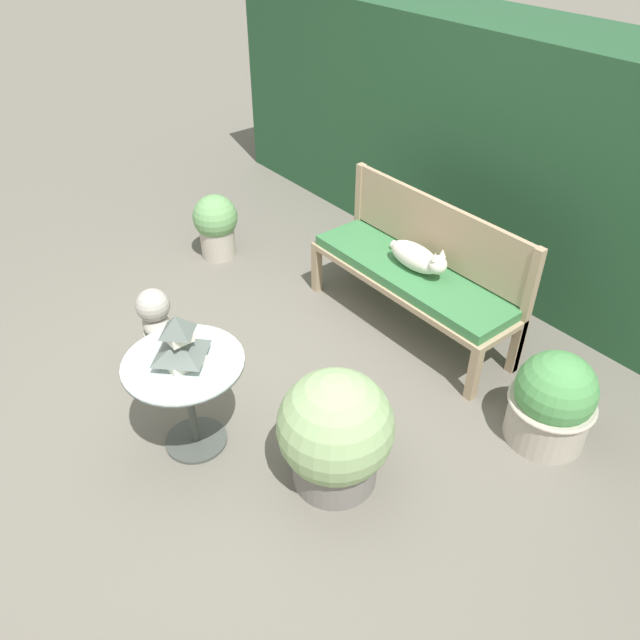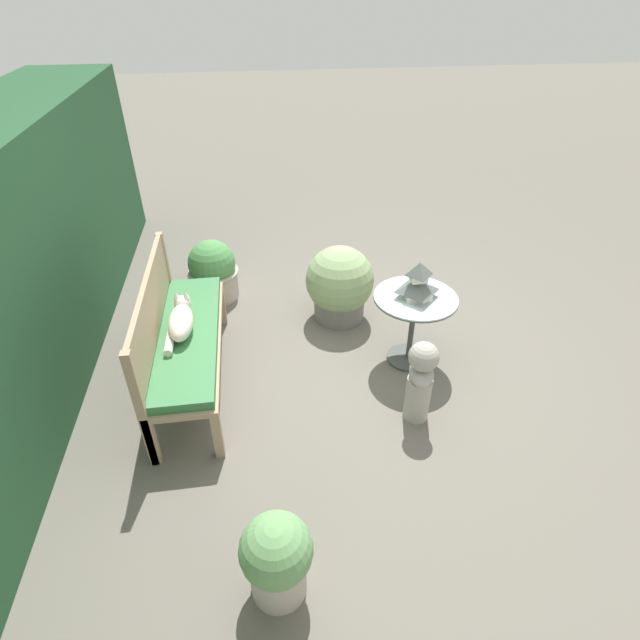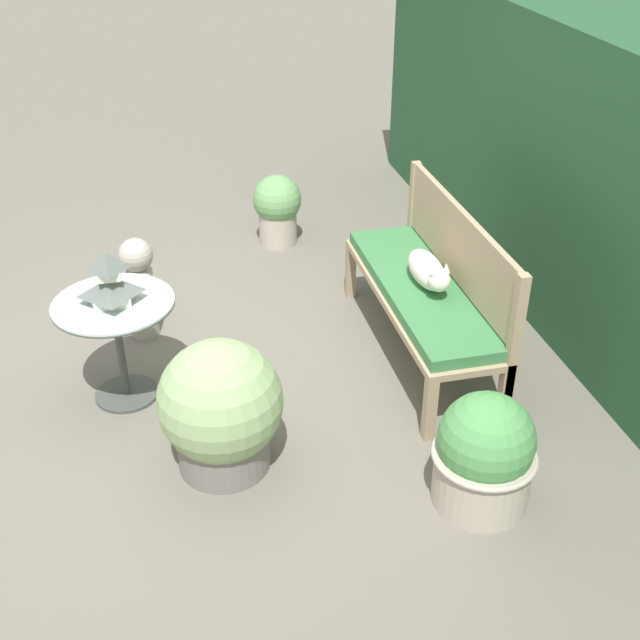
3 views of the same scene
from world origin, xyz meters
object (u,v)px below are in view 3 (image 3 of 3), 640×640
object	(u,v)px
pagoda_birdhouse	(110,281)
potted_plant_patio_mid	(484,454)
cat	(428,271)
potted_plant_bench_left	(277,208)
potted_plant_table_far	(221,410)
garden_bench	(420,295)
garden_bust	(139,283)
patio_table	(116,323)

from	to	relation	value
pagoda_birdhouse	potted_plant_patio_mid	distance (m)	2.08
cat	potted_plant_patio_mid	xyz separation A→B (m)	(1.24, -0.16, -0.30)
cat	potted_plant_bench_left	world-z (taller)	cat
potted_plant_table_far	garden_bench	bearing A→B (deg)	119.69
garden_bust	potted_plant_table_far	world-z (taller)	potted_plant_table_far
garden_bench	potted_plant_table_far	distance (m)	1.47
patio_table	potted_plant_patio_mid	size ratio (longest dim) A/B	1.10
garden_bench	potted_plant_table_far	bearing A→B (deg)	-60.31
potted_plant_bench_left	potted_plant_table_far	world-z (taller)	potted_plant_table_far
garden_bench	garden_bust	world-z (taller)	garden_bust
patio_table	pagoda_birdhouse	world-z (taller)	pagoda_birdhouse
cat	potted_plant_patio_mid	size ratio (longest dim) A/B	0.93
garden_bust	potted_plant_table_far	size ratio (longest dim) A/B	0.94
potted_plant_table_far	patio_table	bearing A→B (deg)	-146.44
patio_table	garden_bust	xyz separation A→B (m)	(-0.64, 0.14, -0.12)
pagoda_birdhouse	potted_plant_table_far	world-z (taller)	pagoda_birdhouse
cat	pagoda_birdhouse	distance (m)	1.78
pagoda_birdhouse	garden_bust	bearing A→B (deg)	168.01
patio_table	pagoda_birdhouse	size ratio (longest dim) A/B	2.20
potted_plant_patio_mid	garden_bench	bearing A→B (deg)	174.47
cat	potted_plant_patio_mid	bearing A→B (deg)	-6.92
potted_plant_patio_mid	potted_plant_table_far	size ratio (longest dim) A/B	0.84
patio_table	pagoda_birdhouse	bearing A→B (deg)	-90.00
patio_table	potted_plant_patio_mid	distance (m)	2.04
cat	potted_plant_bench_left	distance (m)	1.84
garden_bench	patio_table	size ratio (longest dim) A/B	2.48
garden_bench	potted_plant_table_far	world-z (taller)	potted_plant_table_far
cat	patio_table	xyz separation A→B (m)	(0.01, -1.77, -0.09)
potted_plant_table_far	potted_plant_bench_left	bearing A→B (deg)	163.05
cat	pagoda_birdhouse	bearing A→B (deg)	-89.35
garden_bench	patio_table	distance (m)	1.74
garden_bust	potted_plant_patio_mid	xyz separation A→B (m)	(1.87, 1.48, -0.08)
patio_table	potted_plant_bench_left	bearing A→B (deg)	145.21
pagoda_birdhouse	potted_plant_table_far	size ratio (longest dim) A/B	0.42
garden_bench	garden_bust	distance (m)	1.72
potted_plant_bench_left	potted_plant_table_far	distance (m)	2.55
potted_plant_bench_left	garden_bust	bearing A→B (deg)	-44.37
cat	pagoda_birdhouse	xyz separation A→B (m)	(0.01, -1.77, 0.16)
potted_plant_bench_left	potted_plant_patio_mid	bearing A→B (deg)	7.82
pagoda_birdhouse	garden_bust	world-z (taller)	pagoda_birdhouse
cat	potted_plant_bench_left	size ratio (longest dim) A/B	1.01
garden_bust	potted_plant_patio_mid	bearing A→B (deg)	53.40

